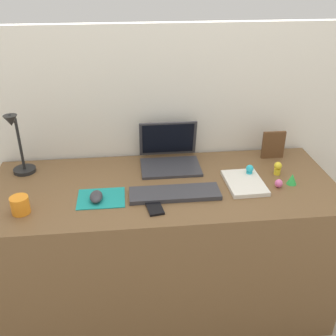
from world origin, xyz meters
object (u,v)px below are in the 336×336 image
object	(u,v)px
keyboard	(175,193)
toy_figurine_yellow	(278,168)
toy_figurine_green	(292,179)
toy_figurine_pink	(279,183)
toy_figurine_cyan	(250,170)
cell_phone	(154,207)
notebook_pad	(244,183)
laptop	(169,154)
desk_lamp	(18,146)
coffee_mug	(20,205)
picture_frame	(273,145)
mouse	(96,197)

from	to	relation	value
keyboard	toy_figurine_yellow	distance (m)	0.55
toy_figurine_green	toy_figurine_pink	bearing A→B (deg)	-163.17
toy_figurine_yellow	toy_figurine_cyan	bearing A→B (deg)	-175.96
toy_figurine_cyan	toy_figurine_yellow	world-z (taller)	toy_figurine_yellow
cell_phone	notebook_pad	bearing A→B (deg)	9.86
toy_figurine_green	toy_figurine_yellow	size ratio (longest dim) A/B	0.79
laptop	toy_figurine_cyan	size ratio (longest dim) A/B	4.68
laptop	notebook_pad	xyz separation A→B (m)	(0.33, -0.26, -0.04)
desk_lamp	coffee_mug	size ratio (longest dim) A/B	4.26
coffee_mug	toy_figurine_cyan	distance (m)	1.06
laptop	toy_figurine_green	world-z (taller)	laptop
keyboard	picture_frame	xyz separation A→B (m)	(0.57, 0.33, 0.06)
cell_phone	picture_frame	xyz separation A→B (m)	(0.67, 0.42, 0.07)
keyboard	cell_phone	size ratio (longest dim) A/B	3.20
keyboard	mouse	world-z (taller)	mouse
toy_figurine_cyan	cell_phone	bearing A→B (deg)	-155.33
desk_lamp	mouse	bearing A→B (deg)	-37.30
picture_frame	toy_figurine_pink	bearing A→B (deg)	-103.66
toy_figurine_pink	keyboard	bearing A→B (deg)	-177.67
notebook_pad	coffee_mug	size ratio (longest dim) A/B	3.08
toy_figurine_yellow	coffee_mug	bearing A→B (deg)	-170.03
toy_figurine_yellow	toy_figurine_green	bearing A→B (deg)	-70.88
picture_frame	toy_figurine_cyan	size ratio (longest dim) A/B	2.34
desk_lamp	picture_frame	xyz separation A→B (m)	(1.29, 0.05, -0.08)
mouse	cell_phone	world-z (taller)	mouse
laptop	toy_figurine_pink	world-z (taller)	laptop
keyboard	notebook_pad	bearing A→B (deg)	9.91
mouse	toy_figurine_cyan	xyz separation A→B (m)	(0.73, 0.14, 0.01)
keyboard	coffee_mug	world-z (taller)	coffee_mug
picture_frame	laptop	bearing A→B (deg)	-178.98
notebook_pad	cell_phone	bearing A→B (deg)	-162.80
mouse	desk_lamp	distance (m)	0.49
picture_frame	toy_figurine_pink	world-z (taller)	picture_frame
mouse	picture_frame	bearing A→B (deg)	19.98
cell_phone	picture_frame	distance (m)	0.79
desk_lamp	toy_figurine_green	size ratio (longest dim) A/B	6.28
laptop	mouse	world-z (taller)	laptop
notebook_pad	mouse	bearing A→B (deg)	-176.06
toy_figurine_yellow	laptop	bearing A→B (deg)	161.50
cell_phone	desk_lamp	bearing A→B (deg)	140.51
laptop	picture_frame	bearing A→B (deg)	1.02
picture_frame	toy_figurine_green	bearing A→B (deg)	-90.41
keyboard	picture_frame	size ratio (longest dim) A/B	2.73
laptop	toy_figurine_cyan	world-z (taller)	laptop
desk_lamp	picture_frame	size ratio (longest dim) A/B	2.21
laptop	toy_figurine_yellow	world-z (taller)	laptop
toy_figurine_cyan	toy_figurine_yellow	bearing A→B (deg)	4.04
toy_figurine_cyan	toy_figurine_pink	world-z (taller)	toy_figurine_cyan
cell_phone	coffee_mug	world-z (taller)	coffee_mug
keyboard	mouse	bearing A→B (deg)	-178.81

